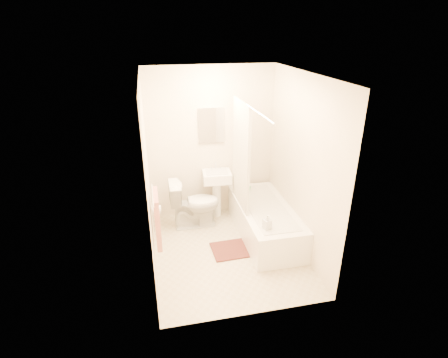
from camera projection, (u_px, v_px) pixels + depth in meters
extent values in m
plane|color=beige|center=(228.00, 251.00, 4.91)|extent=(2.40, 2.40, 0.00)
plane|color=white|center=(229.00, 75.00, 3.95)|extent=(2.40, 2.40, 0.00)
cube|color=beige|center=(211.00, 144.00, 5.50)|extent=(2.00, 0.02, 2.40)
cube|color=beige|center=(148.00, 179.00, 4.24)|extent=(0.02, 2.40, 2.40)
cube|color=beige|center=(302.00, 166.00, 4.62)|extent=(0.02, 2.40, 2.40)
cube|color=white|center=(211.00, 125.00, 5.36)|extent=(0.40, 0.03, 0.55)
cylinder|color=silver|center=(251.00, 107.00, 4.26)|extent=(0.03, 1.70, 0.03)
cube|color=silver|center=(241.00, 156.00, 4.93)|extent=(0.04, 0.80, 1.55)
cylinder|color=silver|center=(153.00, 195.00, 4.06)|extent=(0.02, 0.60, 0.02)
cube|color=#CC7266|center=(157.00, 219.00, 4.20)|extent=(0.06, 0.45, 0.66)
cylinder|color=white|center=(157.00, 210.00, 4.56)|extent=(0.11, 0.12, 0.12)
imported|color=white|center=(194.00, 204.00, 5.41)|extent=(0.77, 0.43, 0.75)
cube|color=#52261D|center=(234.00, 249.00, 4.93)|extent=(0.63, 0.48, 0.02)
imported|color=silver|center=(267.00, 222.00, 4.51)|extent=(0.13, 0.13, 0.21)
cube|color=#46AF6A|center=(248.00, 190.00, 5.61)|extent=(0.13, 0.21, 0.04)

